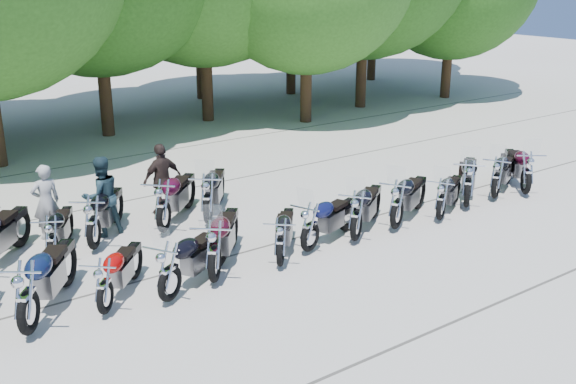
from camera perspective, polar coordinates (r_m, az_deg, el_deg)
ground at (r=13.51m, az=3.74°, el=-6.06°), size 90.00×90.00×0.00m
motorcycle_1 at (r=11.40m, az=-21.27°, el=-8.18°), size 2.14×2.53×1.45m
motorcycle_2 at (r=11.72m, az=-15.31°, el=-7.57°), size 1.84×1.94×1.16m
motorcycle_3 at (r=11.86m, az=-10.04°, el=-6.53°), size 2.32×1.73×1.29m
motorcycle_4 at (r=12.42m, az=-6.27°, el=-4.89°), size 2.19×2.35×1.40m
motorcycle_5 at (r=13.05m, az=-0.64°, el=-4.16°), size 1.82×1.94×1.16m
motorcycle_6 at (r=13.70m, az=1.88°, el=-2.87°), size 2.28×1.38×1.24m
motorcycle_7 at (r=14.29m, az=5.83°, el=-1.90°), size 2.30×1.87×1.30m
motorcycle_8 at (r=15.06m, az=9.24°, el=-0.93°), size 2.42×1.72×1.33m
motorcycle_9 at (r=15.83m, az=12.89°, el=-0.50°), size 2.12×1.55×1.17m
motorcycle_10 at (r=16.79m, az=15.01°, el=0.79°), size 2.38×2.11×1.38m
motorcycle_11 at (r=17.66m, az=17.27°, el=1.27°), size 2.32×1.63×1.28m
motorcycle_12 at (r=18.23m, az=19.58°, el=1.65°), size 2.06×2.28×1.34m
motorcycle_14 at (r=13.97m, az=-19.36°, el=-3.71°), size 1.53×2.08×1.15m
motorcycle_15 at (r=14.35m, az=-16.20°, el=-2.37°), size 2.02×2.34×1.35m
motorcycle_16 at (r=14.89m, az=-10.53°, el=-1.04°), size 2.31×2.33×1.42m
motorcycle_17 at (r=15.28m, az=-6.82°, el=-0.44°), size 2.09×2.36×1.37m
rider_1 at (r=15.16m, az=-15.51°, el=-0.35°), size 0.90×0.72×1.78m
rider_2 at (r=16.14m, az=-10.59°, el=1.06°), size 1.06×0.54×1.73m
rider_3 at (r=15.35m, az=-19.80°, el=-0.78°), size 0.61×0.41×1.66m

